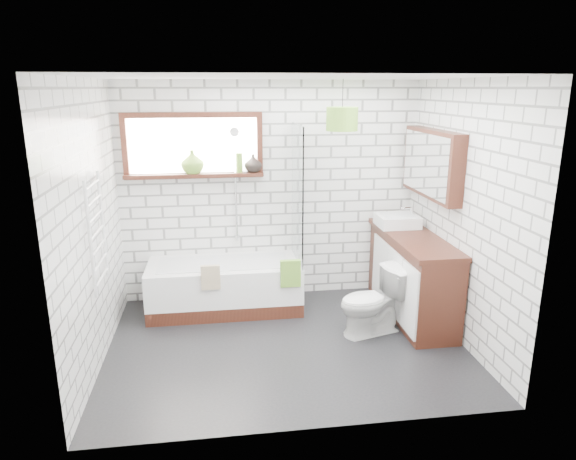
{
  "coord_description": "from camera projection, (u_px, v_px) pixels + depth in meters",
  "views": [
    {
      "loc": [
        -0.61,
        -4.48,
        2.42
      ],
      "look_at": [
        0.05,
        0.25,
        1.09
      ],
      "focal_mm": 32.0,
      "sensor_mm": 36.0,
      "label": 1
    }
  ],
  "objects": [
    {
      "name": "floor",
      "position": [
        286.0,
        345.0,
        5.0
      ],
      "size": [
        3.4,
        2.6,
        0.01
      ],
      "primitive_type": "cube",
      "color": "black",
      "rests_on": "ground"
    },
    {
      "name": "ceiling",
      "position": [
        286.0,
        76.0,
        4.33
      ],
      "size": [
        3.4,
        2.6,
        0.01
      ],
      "primitive_type": "cube",
      "color": "white",
      "rests_on": "ground"
    },
    {
      "name": "wall_back",
      "position": [
        271.0,
        192.0,
        5.91
      ],
      "size": [
        3.4,
        0.01,
        2.5
      ],
      "primitive_type": "cube",
      "color": "white",
      "rests_on": "ground"
    },
    {
      "name": "wall_front",
      "position": [
        312.0,
        269.0,
        3.42
      ],
      "size": [
        3.4,
        0.01,
        2.5
      ],
      "primitive_type": "cube",
      "color": "white",
      "rests_on": "ground"
    },
    {
      "name": "wall_left",
      "position": [
        91.0,
        227.0,
        4.43
      ],
      "size": [
        0.01,
        2.6,
        2.5
      ],
      "primitive_type": "cube",
      "color": "white",
      "rests_on": "ground"
    },
    {
      "name": "wall_right",
      "position": [
        463.0,
        214.0,
        4.89
      ],
      "size": [
        0.01,
        2.6,
        2.5
      ],
      "primitive_type": "cube",
      "color": "white",
      "rests_on": "ground"
    },
    {
      "name": "window",
      "position": [
        193.0,
        146.0,
        5.6
      ],
      "size": [
        1.52,
        0.16,
        0.68
      ],
      "primitive_type": "cube",
      "color": "black",
      "rests_on": "wall_back"
    },
    {
      "name": "towel_radiator",
      "position": [
        97.0,
        233.0,
        4.45
      ],
      "size": [
        0.06,
        0.52,
        1.0
      ],
      "primitive_type": "cube",
      "color": "white",
      "rests_on": "wall_left"
    },
    {
      "name": "mirror_cabinet",
      "position": [
        432.0,
        164.0,
        5.35
      ],
      "size": [
        0.16,
        1.2,
        0.7
      ],
      "primitive_type": "cube",
      "color": "black",
      "rests_on": "wall_right"
    },
    {
      "name": "shower_riser",
      "position": [
        236.0,
        185.0,
        5.79
      ],
      "size": [
        0.02,
        0.02,
        1.3
      ],
      "primitive_type": "cylinder",
      "color": "silver",
      "rests_on": "wall_back"
    },
    {
      "name": "bathtub",
      "position": [
        225.0,
        286.0,
        5.74
      ],
      "size": [
        1.68,
        0.74,
        0.54
      ],
      "primitive_type": "cube",
      "color": "white",
      "rests_on": "floor"
    },
    {
      "name": "shower_screen",
      "position": [
        297.0,
        194.0,
        5.57
      ],
      "size": [
        0.02,
        0.72,
        1.5
      ],
      "primitive_type": "cube",
      "color": "white",
      "rests_on": "bathtub"
    },
    {
      "name": "towel_green",
      "position": [
        290.0,
        273.0,
        5.41
      ],
      "size": [
        0.21,
        0.06,
        0.29
      ],
      "primitive_type": "cube",
      "color": "#5E932C",
      "rests_on": "bathtub"
    },
    {
      "name": "towel_beige",
      "position": [
        211.0,
        277.0,
        5.3
      ],
      "size": [
        0.2,
        0.05,
        0.26
      ],
      "primitive_type": "cube",
      "color": "tan",
      "rests_on": "bathtub"
    },
    {
      "name": "vanity",
      "position": [
        412.0,
        275.0,
        5.55
      ],
      "size": [
        0.51,
        1.58,
        0.91
      ],
      "primitive_type": "cube",
      "color": "black",
      "rests_on": "floor"
    },
    {
      "name": "basin",
      "position": [
        397.0,
        221.0,
        5.76
      ],
      "size": [
        0.44,
        0.39,
        0.13
      ],
      "primitive_type": "cube",
      "color": "white",
      "rests_on": "vanity"
    },
    {
      "name": "tap",
      "position": [
        411.0,
        214.0,
        5.76
      ],
      "size": [
        0.04,
        0.04,
        0.17
      ],
      "primitive_type": "cylinder",
      "rotation": [
        0.0,
        0.0,
        -0.43
      ],
      "color": "silver",
      "rests_on": "vanity"
    },
    {
      "name": "toilet",
      "position": [
        372.0,
        302.0,
        5.14
      ],
      "size": [
        0.55,
        0.75,
        0.69
      ],
      "primitive_type": "imported",
      "rotation": [
        0.0,
        0.0,
        -1.3
      ],
      "color": "white",
      "rests_on": "floor"
    },
    {
      "name": "vase_olive",
      "position": [
        193.0,
        164.0,
        5.62
      ],
      "size": [
        0.28,
        0.28,
        0.26
      ],
      "primitive_type": "imported",
      "rotation": [
        0.0,
        0.0,
        0.15
      ],
      "color": "olive",
      "rests_on": "window"
    },
    {
      "name": "vase_dark",
      "position": [
        253.0,
        165.0,
        5.72
      ],
      "size": [
        0.19,
        0.19,
        0.2
      ],
      "primitive_type": "imported",
      "rotation": [
        0.0,
        0.0,
        -0.01
      ],
      "color": "black",
      "rests_on": "window"
    },
    {
      "name": "bottle",
      "position": [
        239.0,
        165.0,
        5.7
      ],
      "size": [
        0.08,
        0.08,
        0.21
      ],
      "primitive_type": "cylinder",
      "rotation": [
        0.0,
        0.0,
        0.27
      ],
      "color": "olive",
      "rests_on": "window"
    },
    {
      "name": "pendant",
      "position": [
        342.0,
        119.0,
        5.32
      ],
      "size": [
        0.33,
        0.33,
        0.24
      ],
      "primitive_type": "cylinder",
      "color": "#5E932C",
      "rests_on": "ceiling"
    }
  ]
}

